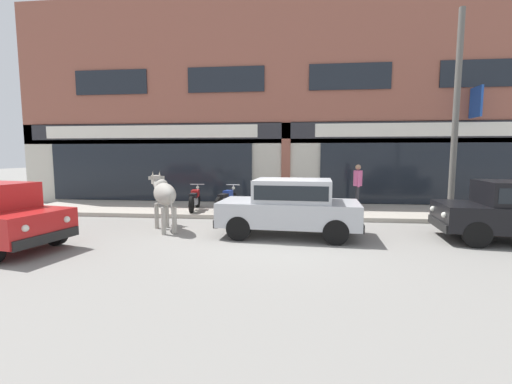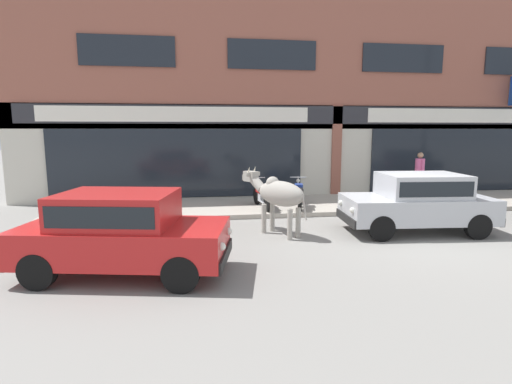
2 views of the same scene
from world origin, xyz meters
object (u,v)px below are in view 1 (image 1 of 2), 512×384
object	(u,v)px
motorcycle_0	(195,199)
utility_pole	(456,116)
pedestrian	(358,181)
cow	(164,194)
motorcycle_1	(226,200)
car_0	(290,204)

from	to	relation	value
motorcycle_0	utility_pole	distance (m)	8.76
pedestrian	utility_pole	xyz separation A→B (m)	(2.49, -1.73, 2.12)
cow	motorcycle_0	xyz separation A→B (m)	(0.06, 2.73, -0.48)
motorcycle_0	motorcycle_1	distance (m)	1.16
pedestrian	utility_pole	size ratio (longest dim) A/B	0.26
cow	utility_pole	bearing A→B (deg)	13.75
motorcycle_0	motorcycle_1	bearing A→B (deg)	-2.28
motorcycle_0	utility_pole	bearing A→B (deg)	-4.74
car_0	motorcycle_0	size ratio (longest dim) A/B	2.05
car_0	motorcycle_1	distance (m)	3.74
car_0	motorcycle_0	distance (m)	4.56
car_0	motorcycle_1	world-z (taller)	car_0
motorcycle_1	pedestrian	world-z (taller)	pedestrian
cow	pedestrian	distance (m)	6.98
motorcycle_0	motorcycle_1	world-z (taller)	same
motorcycle_0	cow	bearing A→B (deg)	-91.23
cow	motorcycle_0	size ratio (longest dim) A/B	1.04
car_0	motorcycle_0	xyz separation A→B (m)	(-3.40, 3.02, -0.29)
cow	motorcycle_1	size ratio (longest dim) A/B	1.05
utility_pole	car_0	bearing A→B (deg)	-154.52
utility_pole	cow	bearing A→B (deg)	-166.25
car_0	motorcycle_1	bearing A→B (deg)	127.05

